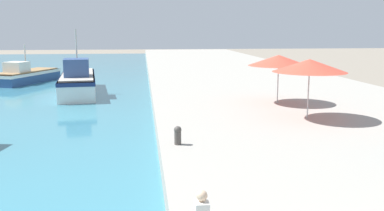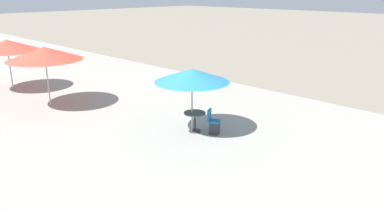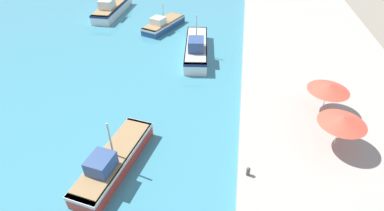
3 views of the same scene
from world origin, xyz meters
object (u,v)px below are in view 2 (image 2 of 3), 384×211
cafe_umbrella_pink (192,75)px  cafe_table (195,118)px  cafe_chair_left (214,125)px  cafe_umbrella_white (45,53)px  cafe_umbrella_striped (7,45)px

cafe_umbrella_pink → cafe_table: bearing=-61.2°
cafe_umbrella_pink → cafe_chair_left: bearing=-62.7°
cafe_umbrella_white → cafe_table: bearing=-72.0°
cafe_umbrella_pink → cafe_umbrella_white: (-2.20, 6.86, 0.25)m
cafe_umbrella_striped → cafe_chair_left: size_ratio=3.60×
cafe_umbrella_white → cafe_chair_left: (2.58, -7.59, -2.05)m
cafe_table → cafe_umbrella_striped: bearing=101.7°
cafe_umbrella_pink → cafe_umbrella_white: bearing=107.8°
cafe_umbrella_white → cafe_table: size_ratio=4.08×
cafe_umbrella_pink → cafe_table: size_ratio=3.38×
cafe_umbrella_pink → cafe_table: 1.60m
cafe_umbrella_pink → cafe_chair_left: size_ratio=2.98×
cafe_umbrella_pink → cafe_umbrella_striped: cafe_umbrella_striped is taller
cafe_umbrella_striped → cafe_table: cafe_umbrella_striped is taller
cafe_umbrella_pink → cafe_umbrella_striped: size_ratio=0.83×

